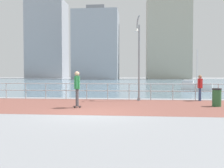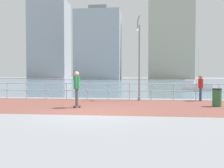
{
  "view_description": "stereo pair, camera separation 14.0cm",
  "coord_description": "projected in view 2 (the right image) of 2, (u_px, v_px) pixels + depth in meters",
  "views": [
    {
      "loc": [
        1.88,
        -10.33,
        1.61
      ],
      "look_at": [
        0.51,
        3.55,
        1.1
      ],
      "focal_mm": 40.06,
      "sensor_mm": 36.0,
      "label": 1
    },
    {
      "loc": [
        2.02,
        -10.32,
        1.61
      ],
      "look_at": [
        0.51,
        3.55,
        1.1
      ],
      "focal_mm": 40.06,
      "sensor_mm": 36.0,
      "label": 2
    }
  ],
  "objects": [
    {
      "name": "skateboarder",
      "position": [
        77.0,
        86.0,
        12.17
      ],
      "size": [
        0.41,
        0.56,
        1.78
      ],
      "color": "black",
      "rests_on": "ground"
    },
    {
      "name": "trash_bin",
      "position": [
        217.0,
        97.0,
        12.64
      ],
      "size": [
        0.46,
        0.46,
        0.93
      ],
      "color": "#2D6638",
      "rests_on": "ground"
    },
    {
      "name": "ground",
      "position": [
        129.0,
        83.0,
        50.27
      ],
      "size": [
        220.0,
        220.0,
        0.0
      ],
      "primitive_type": "plane",
      "color": "gray"
    },
    {
      "name": "tower_brick",
      "position": [
        170.0,
        32.0,
        99.37
      ],
      "size": [
        16.51,
        15.39,
        38.99
      ],
      "color": "#B2AD99",
      "rests_on": "ground"
    },
    {
      "name": "waterfront_railing",
      "position": [
        108.0,
        88.0,
        16.38
      ],
      "size": [
        25.25,
        0.06,
        1.06
      ],
      "color": "#B2BCC1",
      "rests_on": "ground"
    },
    {
      "name": "bystander",
      "position": [
        201.0,
        86.0,
        15.4
      ],
      "size": [
        0.26,
        0.55,
        1.61
      ],
      "color": "#384C7A",
      "rests_on": "ground"
    },
    {
      "name": "sailboat_navy",
      "position": [
        197.0,
        86.0,
        26.36
      ],
      "size": [
        3.2,
        1.95,
        4.3
      ],
      "color": "white",
      "rests_on": "ground"
    },
    {
      "name": "tower_slate",
      "position": [
        49.0,
        40.0,
        118.84
      ],
      "size": [
        17.95,
        11.46,
        38.12
      ],
      "color": "#A3A8B2",
      "rests_on": "ground"
    },
    {
      "name": "tower_beige",
      "position": [
        98.0,
        45.0,
        90.3
      ],
      "size": [
        16.16,
        10.27,
        26.37
      ],
      "color": "#A3A8B2",
      "rests_on": "ground"
    },
    {
      "name": "brick_paving",
      "position": [
        101.0,
        105.0,
        13.17
      ],
      "size": [
        28.0,
        6.5,
        0.01
      ],
      "primitive_type": "cube",
      "color": "brown",
      "rests_on": "ground"
    },
    {
      "name": "lamppost",
      "position": [
        139.0,
        54.0,
        15.64
      ],
      "size": [
        0.4,
        0.81,
        5.3
      ],
      "color": "gray",
      "rests_on": "ground"
    },
    {
      "name": "harbor_water",
      "position": [
        131.0,
        81.0,
        61.11
      ],
      "size": [
        180.0,
        88.0,
        0.0
      ],
      "primitive_type": "cube",
      "color": "slate",
      "rests_on": "ground"
    }
  ]
}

